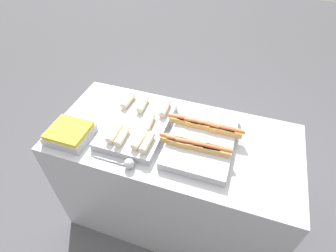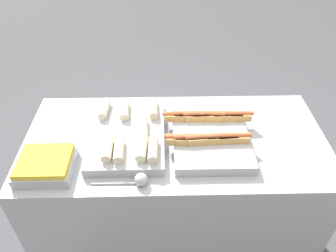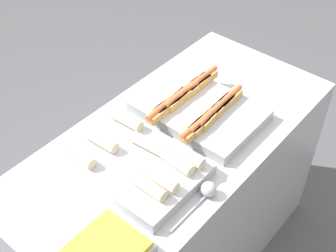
{
  "view_description": "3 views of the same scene",
  "coord_description": "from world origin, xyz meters",
  "views": [
    {
      "loc": [
        0.32,
        -1.06,
        2.08
      ],
      "look_at": [
        -0.04,
        0.0,
        1.0
      ],
      "focal_mm": 28.0,
      "sensor_mm": 36.0,
      "label": 1
    },
    {
      "loc": [
        -0.06,
        -1.23,
        2.03
      ],
      "look_at": [
        -0.04,
        0.0,
        1.0
      ],
      "focal_mm": 35.0,
      "sensor_mm": 36.0,
      "label": 2
    },
    {
      "loc": [
        -1.09,
        -0.89,
        2.27
      ],
      "look_at": [
        -0.04,
        0.0,
        1.0
      ],
      "focal_mm": 50.0,
      "sensor_mm": 36.0,
      "label": 3
    }
  ],
  "objects": [
    {
      "name": "tray_wraps",
      "position": [
        -0.24,
        -0.0,
        0.95
      ],
      "size": [
        0.37,
        0.52,
        0.1
      ],
      "color": "#A8AAB2",
      "rests_on": "counter"
    },
    {
      "name": "ground_plane",
      "position": [
        0.0,
        0.0,
        0.0
      ],
      "size": [
        12.0,
        12.0,
        0.0
      ],
      "primitive_type": "plane",
      "color": "#4C4C51"
    },
    {
      "name": "tray_hotdogs",
      "position": [
        0.17,
        0.0,
        0.96
      ],
      "size": [
        0.47,
        0.53,
        0.1
      ],
      "color": "#A8AAB2",
      "rests_on": "counter"
    },
    {
      "name": "counter",
      "position": [
        0.0,
        0.0,
        0.46
      ],
      "size": [
        1.53,
        0.73,
        0.92
      ],
      "color": "#A8AAB2",
      "rests_on": "ground_plane"
    },
    {
      "name": "serving_spoon_near",
      "position": [
        -0.17,
        -0.3,
        0.95
      ],
      "size": [
        0.25,
        0.06,
        0.06
      ],
      "color": "#B2B5BA",
      "rests_on": "counter"
    },
    {
      "name": "tray_side_front",
      "position": [
        -0.59,
        -0.21,
        0.95
      ],
      "size": [
        0.25,
        0.22,
        0.07
      ],
      "color": "#A8AAB2",
      "rests_on": "counter"
    }
  ]
}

